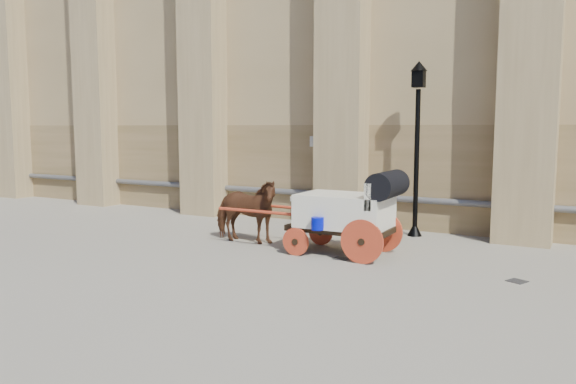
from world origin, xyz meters
The scene contains 6 objects.
ground centered at (0.00, 0.00, 0.00)m, with size 90.00×90.00×0.00m, color slate.
horse centered at (-2.21, 0.26, 0.83)m, with size 0.89×1.96×1.65m, color brown.
carriage centered at (0.66, 0.28, 1.06)m, with size 4.51×1.60×1.97m.
street_lamp centered at (1.33, 3.25, 2.50)m, with size 0.44×0.44×4.67m.
drain_grate_near centered at (0.64, -0.17, 0.01)m, with size 0.32×0.32×0.01m, color black.
drain_grate_far centered at (4.34, -0.28, 0.01)m, with size 0.32×0.32×0.01m, color black.
Camera 1 is at (5.50, -11.58, 2.95)m, focal length 35.00 mm.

